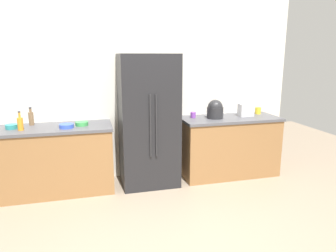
{
  "coord_description": "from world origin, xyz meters",
  "views": [
    {
      "loc": [
        -0.84,
        -2.72,
        1.86
      ],
      "look_at": [
        -0.01,
        0.47,
        1.11
      ],
      "focal_mm": 33.1,
      "sensor_mm": 36.0,
      "label": 1
    }
  ],
  "objects": [
    {
      "name": "cup_a",
      "position": [
        1.84,
        1.72,
        0.98
      ],
      "size": [
        0.09,
        0.09,
        0.11
      ],
      "primitive_type": "cylinder",
      "color": "yellow",
      "rests_on": "counter_right"
    },
    {
      "name": "kitchen_back_panel",
      "position": [
        0.0,
        1.95,
        1.54
      ],
      "size": [
        4.75,
        0.1,
        3.07
      ],
      "primitive_type": "cube",
      "color": "silver",
      "rests_on": "ground_plane"
    },
    {
      "name": "counter_right",
      "position": [
        1.27,
        1.57,
        0.46
      ],
      "size": [
        1.52,
        0.67,
        0.92
      ],
      "color": "olive",
      "rests_on": "ground_plane"
    },
    {
      "name": "counter_left",
      "position": [
        -1.29,
        1.57,
        0.46
      ],
      "size": [
        1.51,
        0.67,
        0.92
      ],
      "color": "olive",
      "rests_on": "ground_plane"
    },
    {
      "name": "bowl_c",
      "position": [
        -0.94,
        1.57,
        0.95
      ],
      "size": [
        0.17,
        0.17,
        0.05
      ],
      "primitive_type": "cylinder",
      "color": "green",
      "rests_on": "counter_left"
    },
    {
      "name": "ground_plane",
      "position": [
        0.0,
        0.0,
        0.0
      ],
      "size": [
        9.62,
        9.62,
        0.0
      ],
      "primitive_type": "plane",
      "color": "gray"
    },
    {
      "name": "cup_b",
      "position": [
        0.71,
        1.69,
        0.97
      ],
      "size": [
        0.08,
        0.08,
        0.09
      ],
      "primitive_type": "cylinder",
      "color": "purple",
      "rests_on": "counter_right"
    },
    {
      "name": "bowl_a",
      "position": [
        -1.13,
        1.47,
        0.95
      ],
      "size": [
        0.19,
        0.19,
        0.05
      ],
      "primitive_type": "cylinder",
      "color": "blue",
      "rests_on": "counter_left"
    },
    {
      "name": "toaster",
      "position": [
        1.55,
        1.6,
        1.02
      ],
      "size": [
        0.22,
        0.14,
        0.2
      ],
      "primitive_type": "cube",
      "color": "silver",
      "rests_on": "counter_right"
    },
    {
      "name": "bowl_b",
      "position": [
        -1.82,
        1.6,
        0.95
      ],
      "size": [
        0.16,
        0.16,
        0.06
      ],
      "primitive_type": "cylinder",
      "color": "teal",
      "rests_on": "counter_left"
    },
    {
      "name": "bottle_a",
      "position": [
        -1.69,
        1.47,
        1.01
      ],
      "size": [
        0.07,
        0.07,
        0.25
      ],
      "color": "orange",
      "rests_on": "counter_left"
    },
    {
      "name": "bottle_b",
      "position": [
        -1.61,
        1.76,
        1.02
      ],
      "size": [
        0.07,
        0.07,
        0.25
      ],
      "color": "brown",
      "rests_on": "counter_left"
    },
    {
      "name": "rice_cooker",
      "position": [
        1.02,
        1.57,
        1.05
      ],
      "size": [
        0.25,
        0.25,
        0.28
      ],
      "color": "#262628",
      "rests_on": "counter_right"
    },
    {
      "name": "refrigerator",
      "position": [
        -0.01,
        1.56,
        0.94
      ],
      "size": [
        0.81,
        0.68,
        1.88
      ],
      "color": "black",
      "rests_on": "ground_plane"
    }
  ]
}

